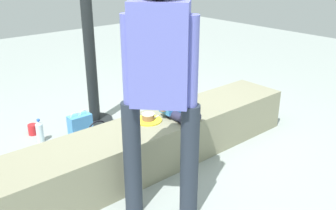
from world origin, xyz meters
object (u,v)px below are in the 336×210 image
(water_bottle_near_gift, at_px, (40,131))
(party_cup_red, at_px, (33,129))
(handbag_black_leather, at_px, (99,142))
(child_seated, at_px, (175,92))
(gift_bag, at_px, (80,128))
(cake_plate, at_px, (148,119))
(water_bottle_far_side, at_px, (185,93))
(adult_standing, at_px, (160,72))

(water_bottle_near_gift, relative_size, party_cup_red, 2.20)
(handbag_black_leather, bearing_deg, party_cup_red, 110.20)
(child_seated, relative_size, gift_bag, 1.63)
(cake_plate, distance_m, party_cup_red, 1.32)
(gift_bag, xyz_separation_m, party_cup_red, (-0.30, 0.41, -0.08))
(gift_bag, relative_size, water_bottle_far_side, 1.45)
(child_seated, relative_size, adult_standing, 0.29)
(cake_plate, bearing_deg, adult_standing, -120.88)
(adult_standing, distance_m, water_bottle_far_side, 2.30)
(cake_plate, relative_size, water_bottle_far_side, 1.09)
(adult_standing, relative_size, party_cup_red, 15.86)
(gift_bag, distance_m, party_cup_red, 0.52)
(handbag_black_leather, bearing_deg, water_bottle_near_gift, 116.63)
(water_bottle_far_side, distance_m, handbag_black_leather, 1.54)
(adult_standing, height_order, handbag_black_leather, adult_standing)
(child_seated, bearing_deg, gift_bag, 120.76)
(child_seated, bearing_deg, cake_plate, 164.66)
(child_seated, xyz_separation_m, water_bottle_near_gift, (-0.78, 1.02, -0.49))
(cake_plate, height_order, water_bottle_far_side, cake_plate)
(cake_plate, xyz_separation_m, water_bottle_near_gift, (-0.55, 0.96, -0.30))
(cake_plate, distance_m, handbag_black_leather, 0.54)
(child_seated, height_order, party_cup_red, child_seated)
(cake_plate, relative_size, gift_bag, 0.76)
(gift_bag, bearing_deg, child_seated, -59.24)
(cake_plate, xyz_separation_m, handbag_black_leather, (-0.26, 0.38, -0.28))
(gift_bag, bearing_deg, water_bottle_far_side, 4.60)
(adult_standing, xyz_separation_m, water_bottle_far_side, (1.55, 1.43, -0.91))
(adult_standing, height_order, cake_plate, adult_standing)
(gift_bag, bearing_deg, adult_standing, -94.51)
(party_cup_red, bearing_deg, handbag_black_leather, -69.80)
(water_bottle_near_gift, distance_m, water_bottle_far_side, 1.76)
(party_cup_red, height_order, handbag_black_leather, handbag_black_leather)
(water_bottle_far_side, height_order, handbag_black_leather, handbag_black_leather)
(adult_standing, bearing_deg, cake_plate, 59.12)
(gift_bag, bearing_deg, water_bottle_near_gift, 144.59)
(cake_plate, height_order, party_cup_red, cake_plate)
(water_bottle_far_side, bearing_deg, adult_standing, -137.23)
(gift_bag, height_order, water_bottle_far_side, gift_bag)
(child_seated, distance_m, water_bottle_far_side, 1.43)
(adult_standing, relative_size, water_bottle_far_side, 8.07)
(water_bottle_near_gift, height_order, water_bottle_far_side, water_bottle_near_gift)
(gift_bag, relative_size, party_cup_red, 2.84)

